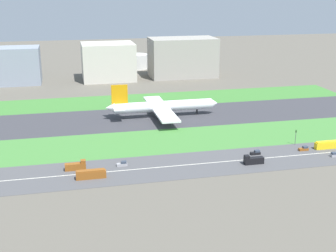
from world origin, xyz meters
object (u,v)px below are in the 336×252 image
(car_5, at_px, (304,149))
(hangar_building, at_px, (108,62))
(bus_1, at_px, (91,174))
(truck_1, at_px, (253,160))
(terminal_building, at_px, (2,66))
(office_tower, at_px, (183,57))
(truck_0, at_px, (76,166))
(car_0, at_px, (122,164))
(airliner, at_px, (161,106))
(fuel_tank_west, at_px, (136,61))
(car_3, at_px, (256,153))
(fuel_tank_centre, at_px, (172,60))
(bus_0, at_px, (327,145))
(car_4, at_px, (335,155))
(traffic_light, at_px, (296,136))

(car_5, height_order, hangar_building, hangar_building)
(bus_1, bearing_deg, truck_1, 180.00)
(terminal_building, bearing_deg, office_tower, 0.00)
(bus_1, bearing_deg, office_tower, -114.26)
(truck_0, distance_m, car_5, 101.64)
(truck_0, distance_m, office_tower, 204.38)
(car_0, xyz_separation_m, truck_1, (53.83, -10.00, 0.75))
(hangar_building, bearing_deg, airliner, -80.85)
(terminal_building, bearing_deg, car_5, -50.49)
(car_0, height_order, fuel_tank_west, fuel_tank_west)
(car_5, relative_size, fuel_tank_west, 0.21)
(car_3, distance_m, terminal_building, 222.12)
(bus_1, bearing_deg, fuel_tank_west, -103.09)
(car_3, relative_size, truck_1, 0.52)
(fuel_tank_centre, bearing_deg, terminal_building, -162.48)
(bus_0, bearing_deg, truck_0, 180.00)
(car_4, bearing_deg, truck_0, -5.14)
(bus_0, height_order, truck_1, truck_1)
(truck_1, height_order, terminal_building, terminal_building)
(car_4, relative_size, car_0, 1.00)
(truck_1, xyz_separation_m, traffic_light, (28.81, 17.99, 2.62))
(airliner, xyz_separation_m, car_4, (61.45, -78.00, -5.31))
(truck_1, relative_size, office_tower, 0.16)
(car_4, xyz_separation_m, fuel_tank_west, (-50.61, 237.00, 5.47))
(car_0, bearing_deg, airliner, 65.63)
(car_3, distance_m, truck_0, 78.23)
(bus_1, relative_size, traffic_light, 1.61)
(hangar_building, xyz_separation_m, fuel_tank_west, (29.20, 45.00, -8.02))
(car_4, bearing_deg, airliner, -51.77)
(airliner, xyz_separation_m, hangar_building, (-18.37, 114.00, 8.19))
(traffic_light, bearing_deg, hangar_building, 111.97)
(car_0, distance_m, terminal_building, 194.48)
(bus_0, bearing_deg, traffic_light, 145.60)
(fuel_tank_centre, bearing_deg, bus_1, -110.53)
(bus_0, xyz_separation_m, office_tower, (-21.25, 182.00, 13.88))
(office_tower, bearing_deg, truck_1, -95.72)
(car_5, bearing_deg, terminal_building, 129.51)
(truck_1, xyz_separation_m, fuel_tank_centre, (21.44, 237.00, 4.79))
(truck_0, xyz_separation_m, fuel_tank_west, (60.51, 227.00, 4.73))
(truck_0, bearing_deg, car_0, 0.00)
(bus_1, xyz_separation_m, fuel_tank_west, (55.13, 237.00, 4.58))
(hangar_building, bearing_deg, office_tower, 0.00)
(terminal_building, bearing_deg, car_3, -55.16)
(car_5, xyz_separation_m, hangar_building, (-70.33, 182.00, 13.49))
(bus_1, height_order, car_4, bus_1)
(bus_1, xyz_separation_m, truck_0, (-5.38, 10.00, -0.15))
(car_4, height_order, truck_1, truck_1)
(truck_1, relative_size, traffic_light, 1.17)
(bus_0, height_order, traffic_light, traffic_light)
(truck_0, relative_size, truck_1, 1.00)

